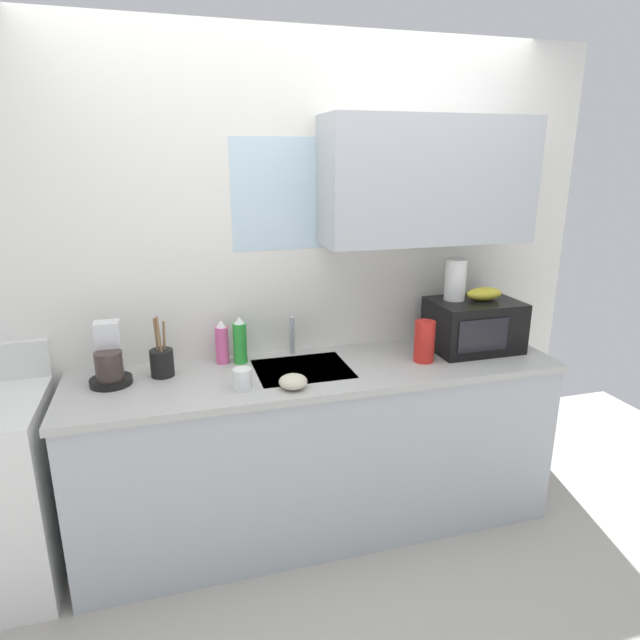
{
  "coord_description": "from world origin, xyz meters",
  "views": [
    {
      "loc": [
        -0.7,
        -2.42,
        1.9
      ],
      "look_at": [
        0.0,
        0.0,
        1.15
      ],
      "focal_mm": 30.59,
      "sensor_mm": 36.0,
      "label": 1
    }
  ],
  "objects_px": {
    "dish_soap_bottle_green": "(240,341)",
    "small_bowl": "(293,382)",
    "utensil_crock": "(162,362)",
    "coffee_maker": "(110,361)",
    "paper_towel_roll": "(455,280)",
    "cereal_canister": "(424,341)",
    "dish_soap_bottle_pink": "(222,343)",
    "mug_white": "(242,379)",
    "banana_bunch": "(484,294)",
    "microwave": "(473,325)"
  },
  "relations": [
    {
      "from": "small_bowl",
      "to": "banana_bunch",
      "type": "bearing_deg",
      "value": 12.66
    },
    {
      "from": "cereal_canister",
      "to": "mug_white",
      "type": "relative_size",
      "value": 2.24
    },
    {
      "from": "coffee_maker",
      "to": "dish_soap_bottle_pink",
      "type": "bearing_deg",
      "value": 11.39
    },
    {
      "from": "paper_towel_roll",
      "to": "mug_white",
      "type": "xyz_separation_m",
      "value": [
        -1.18,
        -0.24,
        -0.33
      ]
    },
    {
      "from": "banana_bunch",
      "to": "cereal_canister",
      "type": "height_order",
      "value": "banana_bunch"
    },
    {
      "from": "paper_towel_roll",
      "to": "dish_soap_bottle_green",
      "type": "height_order",
      "value": "paper_towel_roll"
    },
    {
      "from": "paper_towel_roll",
      "to": "mug_white",
      "type": "distance_m",
      "value": 1.25
    },
    {
      "from": "dish_soap_bottle_green",
      "to": "mug_white",
      "type": "bearing_deg",
      "value": -96.85
    },
    {
      "from": "banana_bunch",
      "to": "small_bowl",
      "type": "bearing_deg",
      "value": -167.34
    },
    {
      "from": "dish_soap_bottle_green",
      "to": "dish_soap_bottle_pink",
      "type": "height_order",
      "value": "dish_soap_bottle_green"
    },
    {
      "from": "dish_soap_bottle_green",
      "to": "banana_bunch",
      "type": "bearing_deg",
      "value": -6.31
    },
    {
      "from": "utensil_crock",
      "to": "small_bowl",
      "type": "bearing_deg",
      "value": -29.58
    },
    {
      "from": "paper_towel_roll",
      "to": "mug_white",
      "type": "relative_size",
      "value": 2.32
    },
    {
      "from": "paper_towel_roll",
      "to": "dish_soap_bottle_pink",
      "type": "distance_m",
      "value": 1.27
    },
    {
      "from": "banana_bunch",
      "to": "small_bowl",
      "type": "distance_m",
      "value": 1.17
    },
    {
      "from": "banana_bunch",
      "to": "dish_soap_bottle_green",
      "type": "height_order",
      "value": "banana_bunch"
    },
    {
      "from": "dish_soap_bottle_green",
      "to": "small_bowl",
      "type": "distance_m",
      "value": 0.44
    },
    {
      "from": "paper_towel_roll",
      "to": "cereal_canister",
      "type": "bearing_deg",
      "value": -147.99
    },
    {
      "from": "microwave",
      "to": "coffee_maker",
      "type": "xyz_separation_m",
      "value": [
        -1.86,
        0.06,
        -0.03
      ]
    },
    {
      "from": "cereal_canister",
      "to": "paper_towel_roll",
      "type": "bearing_deg",
      "value": 32.01
    },
    {
      "from": "cereal_canister",
      "to": "utensil_crock",
      "type": "relative_size",
      "value": 0.71
    },
    {
      "from": "dish_soap_bottle_green",
      "to": "microwave",
      "type": "bearing_deg",
      "value": -6.63
    },
    {
      "from": "banana_bunch",
      "to": "cereal_canister",
      "type": "relative_size",
      "value": 0.94
    },
    {
      "from": "banana_bunch",
      "to": "mug_white",
      "type": "height_order",
      "value": "banana_bunch"
    },
    {
      "from": "dish_soap_bottle_green",
      "to": "dish_soap_bottle_pink",
      "type": "relative_size",
      "value": 1.08
    },
    {
      "from": "utensil_crock",
      "to": "mug_white",
      "type": "bearing_deg",
      "value": -37.11
    },
    {
      "from": "dish_soap_bottle_pink",
      "to": "mug_white",
      "type": "bearing_deg",
      "value": -82.3
    },
    {
      "from": "coffee_maker",
      "to": "cereal_canister",
      "type": "relative_size",
      "value": 1.32
    },
    {
      "from": "mug_white",
      "to": "small_bowl",
      "type": "relative_size",
      "value": 0.73
    },
    {
      "from": "cereal_canister",
      "to": "dish_soap_bottle_green",
      "type": "bearing_deg",
      "value": 164.94
    },
    {
      "from": "microwave",
      "to": "paper_towel_roll",
      "type": "xyz_separation_m",
      "value": [
        -0.1,
        0.05,
        0.24
      ]
    },
    {
      "from": "cereal_canister",
      "to": "microwave",
      "type": "bearing_deg",
      "value": 16.17
    },
    {
      "from": "utensil_crock",
      "to": "paper_towel_roll",
      "type": "bearing_deg",
      "value": -0.74
    },
    {
      "from": "microwave",
      "to": "small_bowl",
      "type": "relative_size",
      "value": 3.54
    },
    {
      "from": "dish_soap_bottle_pink",
      "to": "small_bowl",
      "type": "distance_m",
      "value": 0.5
    },
    {
      "from": "paper_towel_roll",
      "to": "coffee_maker",
      "type": "xyz_separation_m",
      "value": [
        -1.76,
        0.01,
        -0.28
      ]
    },
    {
      "from": "paper_towel_roll",
      "to": "dish_soap_bottle_pink",
      "type": "bearing_deg",
      "value": 174.7
    },
    {
      "from": "paper_towel_roll",
      "to": "banana_bunch",
      "type": "bearing_deg",
      "value": -18.43
    },
    {
      "from": "paper_towel_roll",
      "to": "small_bowl",
      "type": "relative_size",
      "value": 1.69
    },
    {
      "from": "utensil_crock",
      "to": "small_bowl",
      "type": "height_order",
      "value": "utensil_crock"
    },
    {
      "from": "paper_towel_roll",
      "to": "cereal_canister",
      "type": "xyz_separation_m",
      "value": [
        -0.24,
        -0.15,
        -0.27
      ]
    },
    {
      "from": "utensil_crock",
      "to": "coffee_maker",
      "type": "bearing_deg",
      "value": -177.16
    },
    {
      "from": "mug_white",
      "to": "small_bowl",
      "type": "height_order",
      "value": "mug_white"
    },
    {
      "from": "mug_white",
      "to": "paper_towel_roll",
      "type": "bearing_deg",
      "value": 11.47
    },
    {
      "from": "dish_soap_bottle_pink",
      "to": "utensil_crock",
      "type": "height_order",
      "value": "utensil_crock"
    },
    {
      "from": "dish_soap_bottle_green",
      "to": "utensil_crock",
      "type": "xyz_separation_m",
      "value": [
        -0.38,
        -0.07,
        -0.04
      ]
    },
    {
      "from": "dish_soap_bottle_green",
      "to": "utensil_crock",
      "type": "distance_m",
      "value": 0.39
    },
    {
      "from": "small_bowl",
      "to": "mug_white",
      "type": "bearing_deg",
      "value": 164.74
    },
    {
      "from": "dish_soap_bottle_pink",
      "to": "small_bowl",
      "type": "height_order",
      "value": "dish_soap_bottle_pink"
    },
    {
      "from": "dish_soap_bottle_pink",
      "to": "small_bowl",
      "type": "relative_size",
      "value": 1.73
    }
  ]
}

